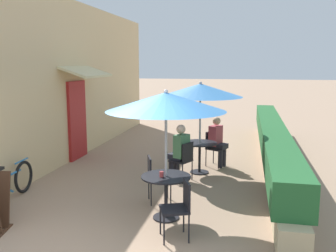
{
  "coord_description": "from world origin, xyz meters",
  "views": [
    {
      "loc": [
        2.09,
        -4.26,
        2.55
      ],
      "look_at": [
        0.15,
        4.83,
        1.0
      ],
      "focal_mm": 40.0,
      "sensor_mm": 36.0,
      "label": 1
    }
  ],
  "objects_px": {
    "patio_umbrella_mid": "(200,90)",
    "cafe_chair_mid_left": "(184,158)",
    "patio_table_mid": "(200,150)",
    "seated_patron_mid_left": "(180,150)",
    "cafe_chair_near_left": "(155,175)",
    "patio_umbrella_near": "(166,102)",
    "coffee_cup_near": "(162,174)",
    "cafe_chair_near_right": "(179,205)",
    "patio_table_near": "(166,187)",
    "cafe_chair_mid_right": "(213,145)",
    "seated_patron_mid_right": "(217,139)",
    "bicycle_leaning": "(9,184)"
  },
  "relations": [
    {
      "from": "cafe_chair_near_left",
      "to": "cafe_chair_near_right",
      "type": "relative_size",
      "value": 1.0
    },
    {
      "from": "patio_table_near",
      "to": "seated_patron_mid_left",
      "type": "bearing_deg",
      "value": 94.18
    },
    {
      "from": "cafe_chair_mid_right",
      "to": "bicycle_leaning",
      "type": "height_order",
      "value": "cafe_chair_mid_right"
    },
    {
      "from": "patio_umbrella_near",
      "to": "seated_patron_mid_left",
      "type": "xyz_separation_m",
      "value": [
        -0.15,
        2.09,
        -1.26
      ]
    },
    {
      "from": "patio_umbrella_near",
      "to": "cafe_chair_mid_left",
      "type": "distance_m",
      "value": 2.5
    },
    {
      "from": "patio_table_mid",
      "to": "seated_patron_mid_left",
      "type": "height_order",
      "value": "seated_patron_mid_left"
    },
    {
      "from": "seated_patron_mid_left",
      "to": "cafe_chair_mid_right",
      "type": "relative_size",
      "value": 1.44
    },
    {
      "from": "patio_table_mid",
      "to": "seated_patron_mid_left",
      "type": "xyz_separation_m",
      "value": [
        -0.36,
        -0.66,
        0.14
      ]
    },
    {
      "from": "cafe_chair_near_right",
      "to": "bicycle_leaning",
      "type": "xyz_separation_m",
      "value": [
        -3.37,
        0.8,
        -0.18
      ]
    },
    {
      "from": "patio_table_near",
      "to": "bicycle_leaning",
      "type": "height_order",
      "value": "bicycle_leaning"
    },
    {
      "from": "patio_umbrella_mid",
      "to": "seated_patron_mid_right",
      "type": "height_order",
      "value": "patio_umbrella_mid"
    },
    {
      "from": "patio_table_mid",
      "to": "cafe_chair_mid_right",
      "type": "relative_size",
      "value": 0.95
    },
    {
      "from": "seated_patron_mid_right",
      "to": "bicycle_leaning",
      "type": "xyz_separation_m",
      "value": [
        -3.59,
        -3.29,
        -0.35
      ]
    },
    {
      "from": "cafe_chair_mid_right",
      "to": "seated_patron_mid_right",
      "type": "relative_size",
      "value": 0.7
    },
    {
      "from": "cafe_chair_near_left",
      "to": "cafe_chair_near_right",
      "type": "xyz_separation_m",
      "value": [
        0.69,
        -1.34,
        0.0
      ]
    },
    {
      "from": "patio_umbrella_near",
      "to": "cafe_chair_near_left",
      "type": "relative_size",
      "value": 2.47
    },
    {
      "from": "patio_umbrella_near",
      "to": "patio_table_mid",
      "type": "bearing_deg",
      "value": 85.67
    },
    {
      "from": "cafe_chair_mid_right",
      "to": "bicycle_leaning",
      "type": "distance_m",
      "value": 4.83
    },
    {
      "from": "coffee_cup_near",
      "to": "cafe_chair_near_right",
      "type": "bearing_deg",
      "value": -56.05
    },
    {
      "from": "bicycle_leaning",
      "to": "patio_table_mid",
      "type": "bearing_deg",
      "value": 35.43
    },
    {
      "from": "patio_umbrella_near",
      "to": "cafe_chair_near_left",
      "type": "xyz_separation_m",
      "value": [
        -0.35,
        0.67,
        -1.43
      ]
    },
    {
      "from": "cafe_chair_near_left",
      "to": "patio_umbrella_mid",
      "type": "height_order",
      "value": "patio_umbrella_mid"
    },
    {
      "from": "patio_table_near",
      "to": "coffee_cup_near",
      "type": "distance_m",
      "value": 0.25
    },
    {
      "from": "patio_umbrella_near",
      "to": "coffee_cup_near",
      "type": "height_order",
      "value": "patio_umbrella_near"
    },
    {
      "from": "seated_patron_mid_left",
      "to": "seated_patron_mid_right",
      "type": "relative_size",
      "value": 1.0
    },
    {
      "from": "cafe_chair_near_right",
      "to": "cafe_chair_mid_left",
      "type": "xyz_separation_m",
      "value": [
        -0.4,
        2.71,
        0.0
      ]
    },
    {
      "from": "patio_umbrella_mid",
      "to": "cafe_chair_mid_left",
      "type": "relative_size",
      "value": 2.47
    },
    {
      "from": "patio_umbrella_near",
      "to": "seated_patron_mid_left",
      "type": "distance_m",
      "value": 2.45
    },
    {
      "from": "cafe_chair_near_left",
      "to": "bicycle_leaning",
      "type": "relative_size",
      "value": 0.52
    },
    {
      "from": "patio_table_near",
      "to": "seated_patron_mid_left",
      "type": "distance_m",
      "value": 2.1
    },
    {
      "from": "patio_umbrella_mid",
      "to": "bicycle_leaning",
      "type": "height_order",
      "value": "patio_umbrella_mid"
    },
    {
      "from": "seated_patron_mid_left",
      "to": "seated_patron_mid_right",
      "type": "distance_m",
      "value": 1.51
    },
    {
      "from": "patio_table_near",
      "to": "patio_table_mid",
      "type": "height_order",
      "value": "same"
    },
    {
      "from": "patio_table_mid",
      "to": "cafe_chair_mid_left",
      "type": "bearing_deg",
      "value": -110.19
    },
    {
      "from": "cafe_chair_near_right",
      "to": "seated_patron_mid_right",
      "type": "relative_size",
      "value": 0.7
    },
    {
      "from": "cafe_chair_near_left",
      "to": "patio_table_mid",
      "type": "xyz_separation_m",
      "value": [
        0.56,
        2.08,
        0.03
      ]
    },
    {
      "from": "seated_patron_mid_right",
      "to": "patio_umbrella_near",
      "type": "bearing_deg",
      "value": 16.51
    },
    {
      "from": "cafe_chair_near_left",
      "to": "cafe_chair_mid_left",
      "type": "height_order",
      "value": "same"
    },
    {
      "from": "patio_umbrella_mid",
      "to": "patio_umbrella_near",
      "type": "bearing_deg",
      "value": -94.33
    },
    {
      "from": "cafe_chair_near_left",
      "to": "bicycle_leaning",
      "type": "xyz_separation_m",
      "value": [
        -2.67,
        -0.55,
        -0.18
      ]
    },
    {
      "from": "patio_umbrella_mid",
      "to": "seated_patron_mid_right",
      "type": "xyz_separation_m",
      "value": [
        0.36,
        0.66,
        -1.26
      ]
    },
    {
      "from": "patio_table_near",
      "to": "cafe_chair_near_left",
      "type": "height_order",
      "value": "cafe_chair_near_left"
    },
    {
      "from": "cafe_chair_mid_left",
      "to": "seated_patron_mid_left",
      "type": "relative_size",
      "value": 0.7
    },
    {
      "from": "patio_umbrella_near",
      "to": "cafe_chair_mid_left",
      "type": "bearing_deg",
      "value": 91.47
    },
    {
      "from": "cafe_chair_near_right",
      "to": "seated_patron_mid_left",
      "type": "bearing_deg",
      "value": -11.27
    },
    {
      "from": "seated_patron_mid_right",
      "to": "seated_patron_mid_left",
      "type": "bearing_deg",
      "value": -2.69
    },
    {
      "from": "cafe_chair_near_right",
      "to": "cafe_chair_mid_right",
      "type": "height_order",
      "value": "same"
    },
    {
      "from": "cafe_chair_mid_left",
      "to": "coffee_cup_near",
      "type": "bearing_deg",
      "value": -154.23
    },
    {
      "from": "coffee_cup_near",
      "to": "seated_patron_mid_right",
      "type": "distance_m",
      "value": 3.54
    },
    {
      "from": "patio_umbrella_near",
      "to": "cafe_chair_mid_right",
      "type": "relative_size",
      "value": 2.47
    }
  ]
}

